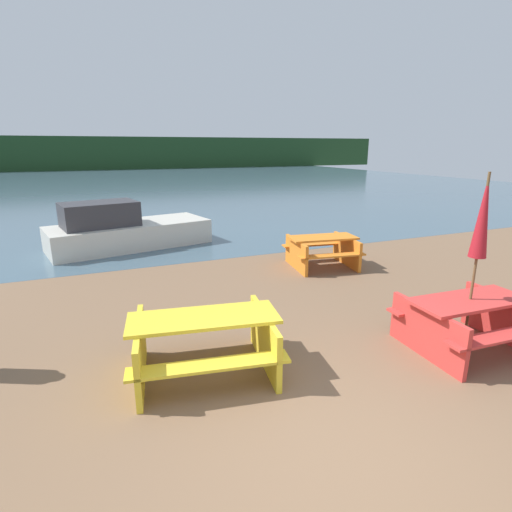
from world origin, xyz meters
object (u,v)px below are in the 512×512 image
Objects in this scene: picnic_table_red at (467,318)px; boat at (124,230)px; picnic_table_orange at (322,249)px; picnic_table_yellow at (204,339)px; umbrella_crimson at (483,218)px.

boat is at bearing 116.03° from picnic_table_red.
picnic_table_yellow is at bearing -138.30° from picnic_table_orange.
picnic_table_yellow reaches higher than picnic_table_orange.
boat reaches higher than picnic_table_yellow.
picnic_table_orange is 4.50m from umbrella_crimson.
picnic_table_orange is 5.69m from boat.
picnic_table_orange is (3.86, 3.44, -0.02)m from picnic_table_yellow.
umbrella_crimson is at bearing -76.09° from boat.
picnic_table_yellow is 1.16× the size of picnic_table_orange.
picnic_table_orange is at bearing 41.70° from picnic_table_yellow.
boat reaches higher than picnic_table_orange.
boat is (-3.95, 8.09, -1.39)m from umbrella_crimson.
picnic_table_yellow is at bearing 167.23° from umbrella_crimson.
boat is (-3.95, 8.09, 0.04)m from picnic_table_red.
picnic_table_yellow is 3.97m from umbrella_crimson.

